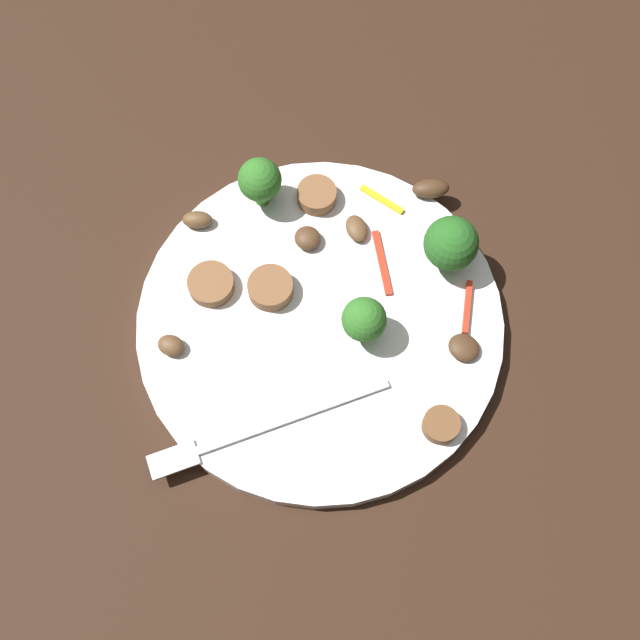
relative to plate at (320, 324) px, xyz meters
The scene contains 19 objects.
ground_plane 0.01m from the plate, ahead, with size 1.40×1.40×0.00m, color black.
plate is the anchor object (origin of this frame).
fork 0.10m from the plate, 62.51° to the left, with size 0.17×0.08×0.00m.
broccoli_floret_0 0.05m from the plate, 163.26° to the left, with size 0.03×0.03×0.04m.
broccoli_floret_1 0.12m from the plate, 64.09° to the right, with size 0.03×0.03×0.05m.
broccoli_floret_2 0.11m from the plate, 151.50° to the right, with size 0.04×0.04×0.05m.
sausage_slice_0 0.10m from the plate, 86.76° to the right, with size 0.03×0.03×0.01m, color brown.
sausage_slice_1 0.12m from the plate, 138.05° to the left, with size 0.03×0.03×0.01m, color brown.
sausage_slice_2 0.09m from the plate, 16.29° to the right, with size 0.04×0.04×0.01m, color brown.
sausage_slice_3 0.05m from the plate, 30.20° to the right, with size 0.03×0.03×0.01m, color brown.
mushroom_0 0.14m from the plate, 126.89° to the right, with size 0.03×0.02×0.01m, color #422B19.
mushroom_1 0.13m from the plate, 38.63° to the right, with size 0.02×0.01×0.01m, color brown.
mushroom_2 0.11m from the plate, 13.40° to the left, with size 0.02×0.02×0.01m, color brown.
mushroom_3 0.08m from the plate, 109.10° to the right, with size 0.02×0.02×0.01m, color brown.
mushroom_4 0.07m from the plate, 79.89° to the right, with size 0.02×0.02×0.01m, color #4C331E.
mushroom_5 0.11m from the plate, 169.29° to the left, with size 0.02×0.02×0.01m, color #422B19.
pepper_strip_0 0.11m from the plate, 113.83° to the right, with size 0.04×0.00×0.00m, color yellow.
pepper_strip_1 0.11m from the plate, behind, with size 0.04×0.00×0.00m, color red.
pepper_strip_2 0.07m from the plate, 133.70° to the right, with size 0.05×0.01×0.00m, color red.
Camera 1 is at (-0.01, 0.23, 0.59)m, focal length 46.00 mm.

